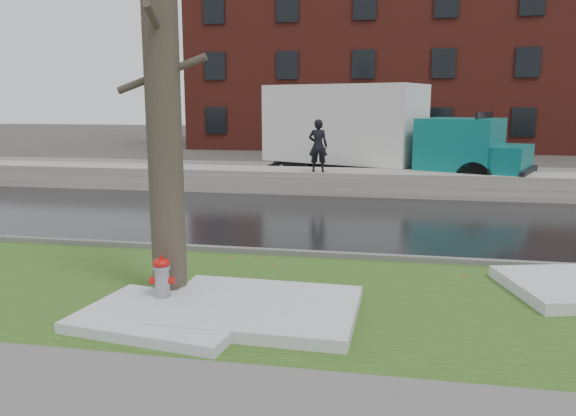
% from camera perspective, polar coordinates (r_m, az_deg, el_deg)
% --- Properties ---
extents(ground, '(120.00, 120.00, 0.00)m').
position_cam_1_polar(ground, '(9.64, 0.28, -6.66)').
color(ground, '#47423D').
rests_on(ground, ground).
extents(verge, '(60.00, 4.50, 0.04)m').
position_cam_1_polar(verge, '(8.47, -1.26, -9.01)').
color(verge, '#274717').
rests_on(verge, ground).
extents(road, '(60.00, 7.00, 0.03)m').
position_cam_1_polar(road, '(13.95, 3.62, -1.16)').
color(road, black).
rests_on(road, ground).
extents(parking_lot, '(60.00, 9.00, 0.03)m').
position_cam_1_polar(parking_lot, '(22.29, 6.34, 3.25)').
color(parking_lot, slate).
rests_on(parking_lot, ground).
extents(curb, '(60.00, 0.15, 0.14)m').
position_cam_1_polar(curb, '(10.56, 1.27, -4.71)').
color(curb, slate).
rests_on(curb, ground).
extents(snowbank, '(60.00, 1.60, 0.75)m').
position_cam_1_polar(snowbank, '(18.00, 5.30, 2.66)').
color(snowbank, '#B5B0A6').
rests_on(snowbank, ground).
extents(brick_building, '(26.00, 12.00, 10.00)m').
position_cam_1_polar(brick_building, '(39.11, 11.49, 13.60)').
color(brick_building, maroon).
rests_on(brick_building, ground).
extents(bg_tree_left, '(1.40, 1.62, 6.50)m').
position_cam_1_polar(bg_tree_left, '(33.92, -13.32, 11.18)').
color(bg_tree_left, brown).
rests_on(bg_tree_left, ground).
extents(bg_tree_center, '(1.40, 1.62, 6.50)m').
position_cam_1_polar(bg_tree_center, '(35.88, -1.68, 11.41)').
color(bg_tree_center, brown).
rests_on(bg_tree_center, ground).
extents(fire_hydrant, '(0.36, 0.33, 0.74)m').
position_cam_1_polar(fire_hydrant, '(8.12, -12.67, -7.09)').
color(fire_hydrant, '#929599').
rests_on(fire_hydrant, verge).
extents(tree, '(1.30, 1.54, 6.27)m').
position_cam_1_polar(tree, '(8.22, -12.67, 12.69)').
color(tree, brown).
rests_on(tree, verge).
extents(box_truck, '(10.36, 5.52, 3.50)m').
position_cam_1_polar(box_truck, '(20.06, 8.57, 7.64)').
color(box_truck, black).
rests_on(box_truck, ground).
extents(worker, '(0.60, 0.40, 1.62)m').
position_cam_1_polar(worker, '(17.42, 3.07, 6.35)').
color(worker, black).
rests_on(worker, snowbank).
extents(snow_patch_near, '(2.65, 2.07, 0.16)m').
position_cam_1_polar(snow_patch_near, '(7.74, -2.87, -10.16)').
color(snow_patch_near, silver).
rests_on(snow_patch_near, verge).
extents(snow_patch_far, '(2.41, 1.90, 0.14)m').
position_cam_1_polar(snow_patch_far, '(7.66, -12.30, -10.71)').
color(snow_patch_far, silver).
rests_on(snow_patch_far, verge).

